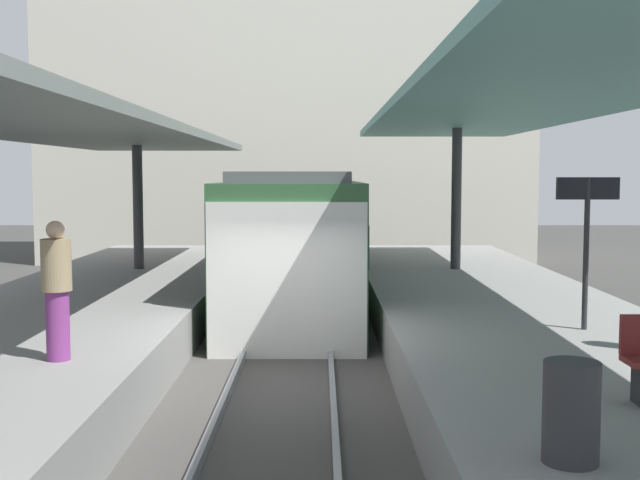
{
  "coord_description": "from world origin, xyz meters",
  "views": [
    {
      "loc": [
        0.55,
        -11.21,
        3.24
      ],
      "look_at": [
        0.53,
        5.99,
        1.83
      ],
      "focal_mm": 44.54,
      "sensor_mm": 36.0,
      "label": 1
    }
  ],
  "objects_px": {
    "commuter_train": "(298,239)",
    "platform_sign": "(588,218)",
    "passenger_near_bench": "(58,288)",
    "litter_bin": "(572,412)"
  },
  "relations": [
    {
      "from": "commuter_train",
      "to": "passenger_near_bench",
      "type": "height_order",
      "value": "commuter_train"
    },
    {
      "from": "litter_bin",
      "to": "passenger_near_bench",
      "type": "relative_size",
      "value": 0.47
    },
    {
      "from": "platform_sign",
      "to": "passenger_near_bench",
      "type": "distance_m",
      "value": 7.32
    },
    {
      "from": "platform_sign",
      "to": "litter_bin",
      "type": "distance_m",
      "value": 5.81
    },
    {
      "from": "commuter_train",
      "to": "passenger_near_bench",
      "type": "relative_size",
      "value": 6.85
    },
    {
      "from": "commuter_train",
      "to": "passenger_near_bench",
      "type": "bearing_deg",
      "value": -105.84
    },
    {
      "from": "platform_sign",
      "to": "passenger_near_bench",
      "type": "xyz_separation_m",
      "value": [
        -7.02,
        -1.92,
        -0.74
      ]
    },
    {
      "from": "commuter_train",
      "to": "platform_sign",
      "type": "distance_m",
      "value": 8.6
    },
    {
      "from": "commuter_train",
      "to": "platform_sign",
      "type": "relative_size",
      "value": 5.26
    },
    {
      "from": "commuter_train",
      "to": "litter_bin",
      "type": "bearing_deg",
      "value": -78.85
    }
  ]
}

